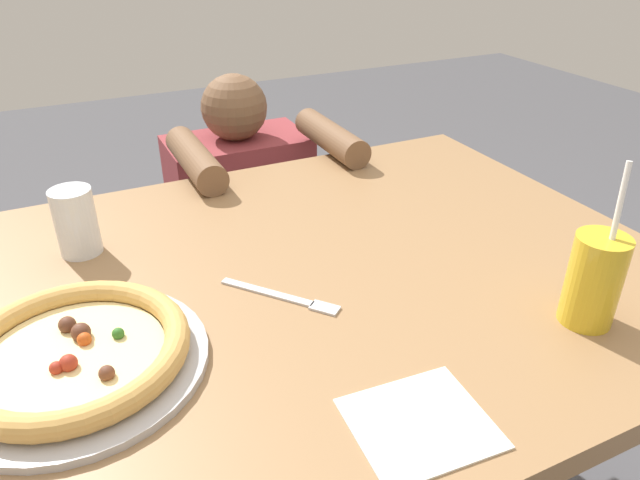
# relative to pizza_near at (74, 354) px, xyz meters

# --- Properties ---
(dining_table) EXTENTS (1.28, 0.94, 0.75)m
(dining_table) POSITION_rel_pizza_near_xyz_m (0.34, 0.08, -0.13)
(dining_table) COLOR #936D47
(dining_table) RESTS_ON ground
(pizza_near) EXTENTS (0.34, 0.34, 0.05)m
(pizza_near) POSITION_rel_pizza_near_xyz_m (0.00, 0.00, 0.00)
(pizza_near) COLOR #B7B7BC
(pizza_near) RESTS_ON dining_table
(drink_cup_colored) EXTENTS (0.08, 0.08, 0.24)m
(drink_cup_colored) POSITION_rel_pizza_near_xyz_m (0.68, -0.21, 0.05)
(drink_cup_colored) COLOR gold
(drink_cup_colored) RESTS_ON dining_table
(water_cup_clear) EXTENTS (0.07, 0.07, 0.12)m
(water_cup_clear) POSITION_rel_pizza_near_xyz_m (0.04, 0.31, 0.04)
(water_cup_clear) COLOR silver
(water_cup_clear) RESTS_ON dining_table
(paper_napkin) EXTENTS (0.17, 0.15, 0.00)m
(paper_napkin) POSITION_rel_pizza_near_xyz_m (0.35, -0.28, -0.02)
(paper_napkin) COLOR white
(paper_napkin) RESTS_ON dining_table
(fork) EXTENTS (0.14, 0.17, 0.00)m
(fork) POSITION_rel_pizza_near_xyz_m (0.31, 0.03, -0.02)
(fork) COLOR silver
(fork) RESTS_ON dining_table
(diner_seated) EXTENTS (0.41, 0.52, 0.91)m
(diner_seated) POSITION_rel_pizza_near_xyz_m (0.49, 0.79, -0.36)
(diner_seated) COLOR #333847
(diner_seated) RESTS_ON ground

